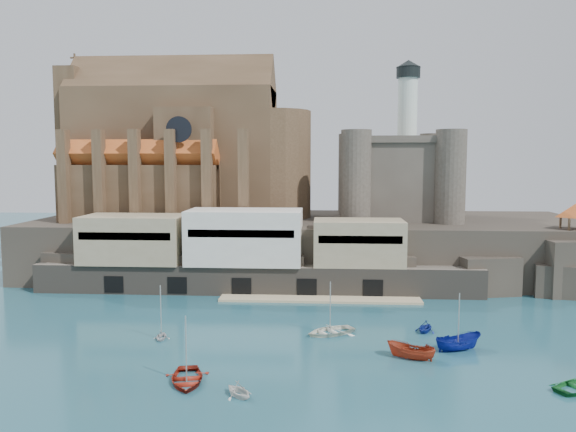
{
  "coord_description": "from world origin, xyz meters",
  "views": [
    {
      "loc": [
        2.44,
        -64.24,
        20.92
      ],
      "look_at": [
        -3.66,
        32.0,
        11.21
      ],
      "focal_mm": 35.0,
      "sensor_mm": 36.0,
      "label": 1
    }
  ],
  "objects_px": {
    "church": "(184,153)",
    "castle_keep": "(397,174)",
    "pavilion": "(576,212)",
    "boat_1": "(239,396)",
    "boat_2": "(458,350)",
    "boat_0": "(187,382)"
  },
  "relations": [
    {
      "from": "church",
      "to": "boat_1",
      "type": "height_order",
      "value": "church"
    },
    {
      "from": "castle_keep",
      "to": "boat_2",
      "type": "bearing_deg",
      "value": -88.35
    },
    {
      "from": "church",
      "to": "pavilion",
      "type": "bearing_deg",
      "value": -13.48
    },
    {
      "from": "boat_2",
      "to": "church",
      "type": "bearing_deg",
      "value": 20.46
    },
    {
      "from": "pavilion",
      "to": "boat_0",
      "type": "relative_size",
      "value": 1.01
    },
    {
      "from": "boat_0",
      "to": "boat_1",
      "type": "xyz_separation_m",
      "value": [
        5.37,
        -2.81,
        0.0
      ]
    },
    {
      "from": "pavilion",
      "to": "boat_2",
      "type": "distance_m",
      "value": 40.24
    },
    {
      "from": "church",
      "to": "boat_1",
      "type": "bearing_deg",
      "value": -71.88
    },
    {
      "from": "church",
      "to": "castle_keep",
      "type": "relative_size",
      "value": 1.6
    },
    {
      "from": "castle_keep",
      "to": "boat_0",
      "type": "relative_size",
      "value": 4.64
    },
    {
      "from": "castle_keep",
      "to": "boat_1",
      "type": "xyz_separation_m",
      "value": [
        -21.05,
        -57.77,
        -18.31
      ]
    },
    {
      "from": "church",
      "to": "boat_1",
      "type": "distance_m",
      "value": 65.46
    },
    {
      "from": "boat_0",
      "to": "boat_2",
      "type": "xyz_separation_m",
      "value": [
        27.7,
        10.75,
        0.0
      ]
    },
    {
      "from": "castle_keep",
      "to": "pavilion",
      "type": "bearing_deg",
      "value": -30.18
    },
    {
      "from": "boat_1",
      "to": "boat_2",
      "type": "xyz_separation_m",
      "value": [
        22.32,
        13.55,
        0.0
      ]
    },
    {
      "from": "pavilion",
      "to": "boat_1",
      "type": "xyz_separation_m",
      "value": [
        -46.97,
        -42.7,
        -12.73
      ]
    },
    {
      "from": "boat_1",
      "to": "boat_2",
      "type": "distance_m",
      "value": 26.12
    },
    {
      "from": "boat_0",
      "to": "boat_2",
      "type": "relative_size",
      "value": 1.12
    },
    {
      "from": "pavilion",
      "to": "boat_1",
      "type": "height_order",
      "value": "pavilion"
    },
    {
      "from": "church",
      "to": "boat_2",
      "type": "relative_size",
      "value": 8.3
    },
    {
      "from": "boat_1",
      "to": "boat_2",
      "type": "bearing_deg",
      "value": -12.4
    },
    {
      "from": "pavilion",
      "to": "boat_1",
      "type": "bearing_deg",
      "value": -137.73
    }
  ]
}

